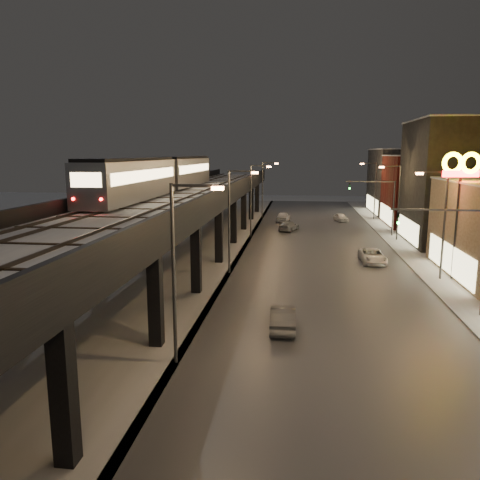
{
  "coord_description": "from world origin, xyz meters",
  "views": [
    {
      "loc": [
        5.27,
        -8.37,
        10.36
      ],
      "look_at": [
        1.61,
        20.34,
        5.0
      ],
      "focal_mm": 35.0,
      "sensor_mm": 36.0,
      "label": 1
    }
  ],
  "objects": [
    {
      "name": "road_surface",
      "position": [
        7.5,
        35.0,
        0.03
      ],
      "size": [
        17.0,
        120.0,
        0.06
      ],
      "primitive_type": "cube",
      "color": "#46474D",
      "rests_on": "ground"
    },
    {
      "name": "sidewalk_right",
      "position": [
        17.5,
        35.0,
        0.07
      ],
      "size": [
        4.0,
        120.0,
        0.14
      ],
      "primitive_type": "cube",
      "color": "#9FA1A8",
      "rests_on": "ground"
    },
    {
      "name": "under_viaduct_pavement",
      "position": [
        -6.0,
        35.0,
        0.03
      ],
      "size": [
        11.0,
        120.0,
        0.06
      ],
      "primitive_type": "cube",
      "color": "#9FA1A8",
      "rests_on": "ground"
    },
    {
      "name": "elevated_viaduct",
      "position": [
        -6.0,
        31.84,
        5.62
      ],
      "size": [
        9.0,
        100.0,
        6.3
      ],
      "color": "black",
      "rests_on": "ground"
    },
    {
      "name": "viaduct_trackbed",
      "position": [
        -6.01,
        31.97,
        6.39
      ],
      "size": [
        8.4,
        100.0,
        0.32
      ],
      "color": "#B2B7C1",
      "rests_on": "elevated_viaduct"
    },
    {
      "name": "viaduct_parapet_streetside",
      "position": [
        -1.65,
        32.0,
        6.85
      ],
      "size": [
        0.3,
        100.0,
        1.1
      ],
      "primitive_type": "cube",
      "color": "black",
      "rests_on": "elevated_viaduct"
    },
    {
      "name": "viaduct_parapet_far",
      "position": [
        -10.35,
        32.0,
        6.85
      ],
      "size": [
        0.3,
        100.0,
        1.1
      ],
      "primitive_type": "cube",
      "color": "black",
      "rests_on": "elevated_viaduct"
    },
    {
      "name": "building_d",
      "position": [
        23.99,
        48.0,
        7.08
      ],
      "size": [
        12.2,
        13.2,
        14.16
      ],
      "color": "black",
      "rests_on": "ground"
    },
    {
      "name": "building_e",
      "position": [
        23.99,
        62.0,
        5.08
      ],
      "size": [
        12.2,
        12.2,
        10.16
      ],
      "color": "maroon",
      "rests_on": "ground"
    },
    {
      "name": "building_f",
      "position": [
        23.99,
        76.0,
        5.58
      ],
      "size": [
        12.2,
        16.2,
        11.16
      ],
      "color": "#2A2A2B",
      "rests_on": "ground"
    },
    {
      "name": "streetlight_left_1",
      "position": [
        -0.43,
        13.0,
        5.24
      ],
      "size": [
        2.57,
        0.28,
        9.0
      ],
      "color": "#38383A",
      "rests_on": "ground"
    },
    {
      "name": "streetlight_left_2",
      "position": [
        -0.43,
        31.0,
        5.24
      ],
      "size": [
        2.57,
        0.28,
        9.0
      ],
      "color": "#38383A",
      "rests_on": "ground"
    },
    {
      "name": "streetlight_right_2",
      "position": [
        16.73,
        31.0,
        5.24
      ],
      "size": [
        2.56,
        0.28,
        9.0
      ],
      "color": "#38383A",
      "rests_on": "ground"
    },
    {
      "name": "streetlight_left_3",
      "position": [
        -0.43,
        49.0,
        5.24
      ],
      "size": [
        2.57,
        0.28,
        9.0
      ],
      "color": "#38383A",
      "rests_on": "ground"
    },
    {
      "name": "streetlight_right_3",
      "position": [
        16.73,
        49.0,
        5.24
      ],
      "size": [
        2.56,
        0.28,
        9.0
      ],
      "color": "#38383A",
      "rests_on": "ground"
    },
    {
      "name": "streetlight_left_4",
      "position": [
        -0.43,
        67.0,
        5.24
      ],
      "size": [
        2.57,
        0.28,
        9.0
      ],
      "color": "#38383A",
      "rests_on": "ground"
    },
    {
      "name": "streetlight_right_4",
      "position": [
        16.73,
        67.0,
        5.24
      ],
      "size": [
        2.56,
        0.28,
        9.0
      ],
      "color": "#38383A",
      "rests_on": "ground"
    },
    {
      "name": "traffic_light_rig_a",
      "position": [
        15.84,
        22.0,
        4.5
      ],
      "size": [
        6.1,
        0.34,
        7.0
      ],
      "color": "#38383A",
      "rests_on": "ground"
    },
    {
      "name": "traffic_light_rig_b",
      "position": [
        15.84,
        52.0,
        4.5
      ],
      "size": [
        6.1,
        0.34,
        7.0
      ],
      "color": "#38383A",
      "rests_on": "ground"
    },
    {
      "name": "subway_train",
      "position": [
        -8.5,
        37.94,
        8.31
      ],
      "size": [
        2.85,
        34.83,
        3.4
      ],
      "color": "gray",
      "rests_on": "viaduct_trackbed"
    },
    {
      "name": "car_near_white",
      "position": [
        4.45,
        18.23,
        0.7
      ],
      "size": [
        1.6,
        4.27,
        1.39
      ],
      "primitive_type": "imported",
      "rotation": [
        0.0,
        0.0,
        3.17
      ],
      "color": "#4D4F52",
      "rests_on": "ground"
    },
    {
      "name": "car_mid_dark",
      "position": [
        3.9,
        54.54,
        0.63
      ],
      "size": [
        3.08,
        4.71,
        1.27
      ],
      "primitive_type": "imported",
      "rotation": [
        0.0,
        0.0,
        2.82
      ],
      "color": "gray",
      "rests_on": "ground"
    },
    {
      "name": "car_far_white",
      "position": [
        2.87,
        62.9,
        0.77
      ],
      "size": [
        2.29,
        4.67,
        1.53
      ],
      "primitive_type": "imported",
      "rotation": [
        0.0,
        0.0,
        3.03
      ],
      "color": "silver",
      "rests_on": "ground"
    },
    {
      "name": "car_onc_dark",
      "position": [
        12.33,
        36.5,
        0.66
      ],
      "size": [
        2.31,
        4.79,
        1.32
      ],
      "primitive_type": "imported",
      "rotation": [
        0.0,
        0.0,
        0.03
      ],
      "color": "white",
      "rests_on": "ground"
    },
    {
      "name": "car_onc_red",
      "position": [
        11.64,
        64.43,
        0.61
      ],
      "size": [
        2.34,
        3.86,
        1.23
      ],
      "primitive_type": "imported",
      "rotation": [
        0.0,
        0.0,
        0.26
      ],
      "color": "white",
      "rests_on": "ground"
    },
    {
      "name": "sign_mcdonalds",
      "position": [
        18.0,
        31.16,
        8.59
      ],
      "size": [
        3.12,
        0.69,
        10.48
      ],
      "color": "#38383A",
      "rests_on": "ground"
    }
  ]
}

